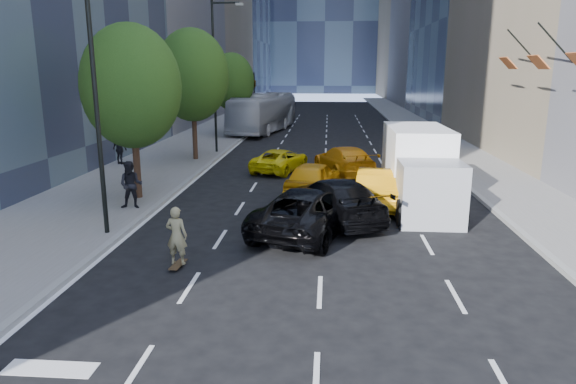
# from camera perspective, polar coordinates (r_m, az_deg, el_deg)

# --- Properties ---
(ground) EXTENTS (160.00, 160.00, 0.00)m
(ground) POSITION_cam_1_polar(r_m,az_deg,el_deg) (13.83, -0.66, -10.86)
(ground) COLOR black
(ground) RESTS_ON ground
(sidewalk_left) EXTENTS (6.00, 120.00, 0.15)m
(sidewalk_left) POSITION_cam_1_polar(r_m,az_deg,el_deg) (44.10, -8.91, 6.04)
(sidewalk_left) COLOR slate
(sidewalk_left) RESTS_ON ground
(sidewalk_right) EXTENTS (4.00, 120.00, 0.15)m
(sidewalk_right) POSITION_cam_1_polar(r_m,az_deg,el_deg) (43.82, 16.17, 5.62)
(sidewalk_right) COLOR slate
(sidewalk_right) RESTS_ON ground
(lamp_near) EXTENTS (2.13, 0.22, 10.00)m
(lamp_near) POSITION_cam_1_polar(r_m,az_deg,el_deg) (18.15, -20.35, 13.04)
(lamp_near) COLOR black
(lamp_near) RESTS_ON sidewalk_left
(lamp_far) EXTENTS (2.13, 0.22, 10.00)m
(lamp_far) POSITION_cam_1_polar(r_m,az_deg,el_deg) (35.34, -7.94, 13.58)
(lamp_far) COLOR black
(lamp_far) RESTS_ON sidewalk_left
(tree_near) EXTENTS (4.20, 4.20, 7.46)m
(tree_near) POSITION_cam_1_polar(r_m,az_deg,el_deg) (23.11, -17.01, 11.12)
(tree_near) COLOR black
(tree_near) RESTS_ON sidewalk_left
(tree_mid) EXTENTS (4.50, 4.50, 7.99)m
(tree_mid) POSITION_cam_1_polar(r_m,az_deg,el_deg) (32.63, -10.60, 12.63)
(tree_mid) COLOR black
(tree_mid) RESTS_ON sidewalk_left
(tree_far) EXTENTS (3.90, 3.90, 6.92)m
(tree_far) POSITION_cam_1_polar(r_m,az_deg,el_deg) (45.33, -6.27, 12.09)
(tree_far) COLOR black
(tree_far) RESTS_ON sidewalk_left
(traffic_signal) EXTENTS (2.48, 0.53, 5.20)m
(traffic_signal) POSITION_cam_1_polar(r_m,az_deg,el_deg) (53.10, -3.78, 11.93)
(traffic_signal) COLOR black
(traffic_signal) RESTS_ON sidewalk_left
(facade_flags) EXTENTS (1.85, 13.30, 2.05)m
(facade_flags) POSITION_cam_1_polar(r_m,az_deg,el_deg) (24.47, 28.11, 13.11)
(facade_flags) COLOR black
(facade_flags) RESTS_ON ground
(skateboarder) EXTENTS (0.67, 0.48, 1.74)m
(skateboarder) POSITION_cam_1_polar(r_m,az_deg,el_deg) (15.34, -12.25, -5.19)
(skateboarder) COLOR #887F55
(skateboarder) RESTS_ON ground
(black_sedan_lincoln) EXTENTS (4.38, 6.40, 1.63)m
(black_sedan_lincoln) POSITION_cam_1_polar(r_m,az_deg,el_deg) (18.23, 2.30, -2.06)
(black_sedan_lincoln) COLOR black
(black_sedan_lincoln) RESTS_ON ground
(black_sedan_mercedes) EXTENTS (4.38, 6.11, 1.64)m
(black_sedan_mercedes) POSITION_cam_1_polar(r_m,az_deg,el_deg) (19.74, 5.20, -0.86)
(black_sedan_mercedes) COLOR black
(black_sedan_mercedes) RESTS_ON ground
(taxi_a) EXTENTS (2.85, 4.87, 1.55)m
(taxi_a) POSITION_cam_1_polar(r_m,az_deg,el_deg) (23.87, 2.84, 1.59)
(taxi_a) COLOR orange
(taxi_a) RESTS_ON ground
(taxi_b) EXTENTS (2.41, 5.21, 1.65)m
(taxi_b) POSITION_cam_1_polar(r_m,az_deg,el_deg) (22.21, 10.12, 0.62)
(taxi_b) COLOR orange
(taxi_b) RESTS_ON ground
(taxi_c) EXTENTS (3.40, 5.00, 1.27)m
(taxi_c) POSITION_cam_1_polar(r_m,az_deg,el_deg) (29.28, -0.87, 3.56)
(taxi_c) COLOR yellow
(taxi_c) RESTS_ON ground
(taxi_d) EXTENTS (3.79, 5.83, 1.57)m
(taxi_d) POSITION_cam_1_polar(r_m,az_deg,el_deg) (28.49, 6.28, 3.50)
(taxi_d) COLOR #F99B0D
(taxi_d) RESTS_ON ground
(city_bus) EXTENTS (5.06, 12.91, 3.51)m
(city_bus) POSITION_cam_1_polar(r_m,az_deg,el_deg) (47.83, -2.71, 8.79)
(city_bus) COLOR silver
(city_bus) RESTS_ON ground
(box_truck) EXTENTS (2.51, 6.85, 3.27)m
(box_truck) POSITION_cam_1_polar(r_m,az_deg,el_deg) (22.23, 14.41, 2.62)
(box_truck) COLOR white
(box_truck) RESTS_ON ground
(pedestrian_a) EXTENTS (1.03, 0.84, 1.94)m
(pedestrian_a) POSITION_cam_1_polar(r_m,az_deg,el_deg) (21.76, -17.04, 0.76)
(pedestrian_a) COLOR black
(pedestrian_a) RESTS_ON sidewalk_left
(pedestrian_b) EXTENTS (1.14, 0.82, 1.80)m
(pedestrian_b) POSITION_cam_1_polar(r_m,az_deg,el_deg) (32.20, -18.17, 4.54)
(pedestrian_b) COLOR black
(pedestrian_b) RESTS_ON sidewalk_left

